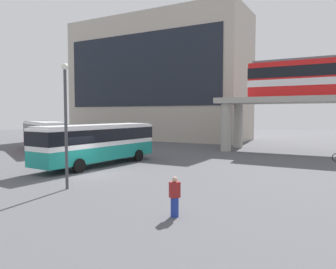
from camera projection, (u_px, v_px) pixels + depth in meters
The scene contains 6 objects.
ground_plane at pixel (163, 157), 30.96m from camera, with size 120.00×120.00×0.00m, color #515156.
station_building at pixel (158, 80), 53.39m from camera, with size 28.85×10.77×19.17m.
bus_main at pixel (98, 140), 25.73m from camera, with size 3.35×11.20×3.22m.
bus_secondary at pixel (44, 133), 35.76m from camera, with size 10.89×7.56×3.22m.
pedestrian_by_bike_rack at pixel (175, 198), 12.96m from camera, with size 0.46×0.47×1.61m.
lamp_post at pixel (66, 116), 17.54m from camera, with size 0.36×0.36×6.74m.
Camera 1 is at (15.24, -16.72, 4.09)m, focal length 35.15 mm.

